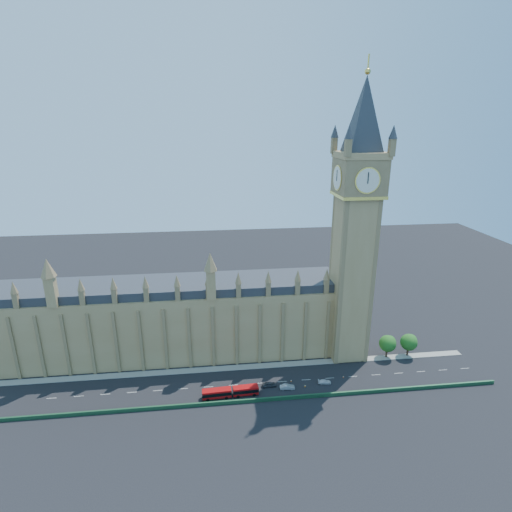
{
  "coord_description": "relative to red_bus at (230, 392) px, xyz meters",
  "views": [
    {
      "loc": [
        -9.39,
        -109.3,
        80.09
      ],
      "look_at": [
        4.53,
        10.0,
        40.36
      ],
      "focal_mm": 28.0,
      "sensor_mm": 36.0,
      "label": 1
    }
  ],
  "objects": [
    {
      "name": "palace_westminster",
      "position": [
        -19.76,
        27.51,
        12.31
      ],
      "size": [
        120.0,
        20.0,
        28.0
      ],
      "color": "#9F7F4D",
      "rests_on": "ground"
    },
    {
      "name": "car_silver",
      "position": [
        18.16,
        1.52,
        -0.78
      ],
      "size": [
        4.78,
        1.87,
        1.55
      ],
      "primitive_type": "imported",
      "rotation": [
        0.0,
        0.0,
        1.52
      ],
      "color": "#999CA1",
      "rests_on": "ground"
    },
    {
      "name": "cone_b",
      "position": [
        30.2,
        4.15,
        -1.19
      ],
      "size": [
        0.56,
        0.56,
        0.75
      ],
      "rotation": [
        0.0,
        0.0,
        0.22
      ],
      "color": "black",
      "rests_on": "ground"
    },
    {
      "name": "tree_east_near",
      "position": [
        57.46,
        15.59,
        4.09
      ],
      "size": [
        6.0,
        6.0,
        8.5
      ],
      "color": "#382619",
      "rests_on": "ground"
    },
    {
      "name": "kerb_north",
      "position": [
        5.24,
        15.01,
        -1.48
      ],
      "size": [
        160.0,
        3.0,
        0.16
      ],
      "primitive_type": "cube",
      "color": "gray",
      "rests_on": "ground"
    },
    {
      "name": "elizabeth_tower",
      "position": [
        43.24,
        19.5,
        53.0
      ],
      "size": [
        20.59,
        20.59,
        105.0
      ],
      "color": "#9F7F4D",
      "rests_on": "ground"
    },
    {
      "name": "red_bus",
      "position": [
        0.0,
        0.0,
        0.0
      ],
      "size": [
        17.48,
        3.53,
        2.95
      ],
      "rotation": [
        0.0,
        0.0,
        0.05
      ],
      "color": "#AD0B0D",
      "rests_on": "ground"
    },
    {
      "name": "car_white",
      "position": [
        30.74,
        2.93,
        -0.94
      ],
      "size": [
        4.36,
        2.09,
        1.22
      ],
      "primitive_type": "imported",
      "rotation": [
        0.0,
        0.0,
        1.48
      ],
      "color": "silver",
      "rests_on": "ground"
    },
    {
      "name": "cone_a",
      "position": [
        24.06,
        1.96,
        -1.21
      ],
      "size": [
        0.52,
        0.52,
        0.7
      ],
      "rotation": [
        0.0,
        0.0,
        -0.21
      ],
      "color": "black",
      "rests_on": "ground"
    },
    {
      "name": "ground",
      "position": [
        5.24,
        5.51,
        -1.56
      ],
      "size": [
        400.0,
        400.0,
        0.0
      ],
      "primitive_type": "plane",
      "color": "black",
      "rests_on": "ground"
    },
    {
      "name": "bridge_parapet",
      "position": [
        5.24,
        -3.49,
        -0.96
      ],
      "size": [
        160.0,
        0.6,
        1.2
      ],
      "primitive_type": "cube",
      "color": "#1E4C2D",
      "rests_on": "ground"
    },
    {
      "name": "tree_east_far",
      "position": [
        65.46,
        15.59,
        4.09
      ],
      "size": [
        6.0,
        6.0,
        8.5
      ],
      "color": "#382619",
      "rests_on": "ground"
    },
    {
      "name": "cone_c",
      "position": [
        37.81,
        5.21,
        -1.24
      ],
      "size": [
        0.43,
        0.43,
        0.64
      ],
      "rotation": [
        0.0,
        0.0,
        -0.07
      ],
      "color": "black",
      "rests_on": "ground"
    },
    {
      "name": "car_grey",
      "position": [
        12.57,
        3.45,
        -0.78
      ],
      "size": [
        4.64,
        2.1,
        1.54
      ],
      "primitive_type": "imported",
      "rotation": [
        0.0,
        0.0,
        1.63
      ],
      "color": "#383A3F",
      "rests_on": "ground"
    },
    {
      "name": "cone_d",
      "position": [
        20.15,
        5.14,
        -1.24
      ],
      "size": [
        0.51,
        0.51,
        0.64
      ],
      "rotation": [
        0.0,
        0.0,
        0.33
      ],
      "color": "black",
      "rests_on": "ground"
    }
  ]
}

